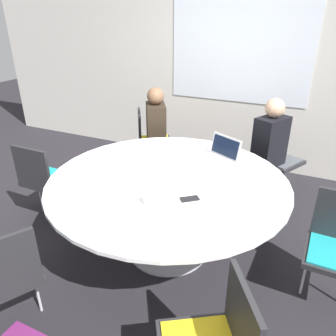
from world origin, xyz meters
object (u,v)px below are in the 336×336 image
object	(u,v)px
chair_2	(44,176)
person_1	(157,129)
coffee_cup	(148,199)
cell_phone	(190,199)
chair_0	(275,154)
chair_3	(3,274)
person_0	(271,145)
chair_1	(150,137)
laptop	(220,155)

from	to	relation	value
chair_2	person_1	bearing A→B (deg)	63.67
coffee_cup	cell_phone	size ratio (longest dim) A/B	0.52
chair_0	chair_2	xyz separation A→B (m)	(-2.02, -1.56, 0.00)
chair_3	cell_phone	size ratio (longest dim) A/B	5.59
person_0	chair_3	bearing A→B (deg)	-0.01
chair_2	person_1	size ratio (longest dim) A/B	0.71
chair_3	cell_phone	bearing A→B (deg)	-12.78
person_0	cell_phone	world-z (taller)	person_0
chair_2	person_1	distance (m)	1.43
chair_1	cell_phone	xyz separation A→B (m)	(1.18, -1.60, 0.24)
chair_0	chair_3	size ratio (longest dim) A/B	1.00
person_1	laptop	xyz separation A→B (m)	(0.98, -0.65, 0.09)
chair_3	laptop	xyz separation A→B (m)	(0.87, 1.76, 0.29)
cell_phone	laptop	bearing A→B (deg)	90.15
chair_1	chair_2	bearing A→B (deg)	-47.91
chair_0	cell_phone	bearing A→B (deg)	13.81
person_1	laptop	distance (m)	1.18
chair_2	person_1	world-z (taller)	person_1
person_0	person_1	xyz separation A→B (m)	(-1.34, -0.03, 0.00)
chair_2	laptop	size ratio (longest dim) A/B	2.06
chair_2	cell_phone	world-z (taller)	chair_2
chair_2	cell_phone	distance (m)	1.65
chair_1	person_0	world-z (taller)	person_0
chair_0	person_1	size ratio (longest dim) A/B	0.71
chair_3	chair_1	bearing A→B (deg)	35.77
chair_1	person_0	size ratio (longest dim) A/B	0.71
chair_2	cell_phone	bearing A→B (deg)	-5.61
chair_2	person_0	bearing A→B (deg)	33.63
chair_3	cell_phone	distance (m)	1.33
person_1	cell_phone	bearing A→B (deg)	3.63
chair_0	laptop	xyz separation A→B (m)	(-0.40, -0.94, 0.29)
laptop	coffee_cup	world-z (taller)	laptop
chair_1	person_1	xyz separation A→B (m)	(0.19, -0.16, 0.20)
chair_2	laptop	xyz separation A→B (m)	(1.62, 0.62, 0.29)
chair_0	coffee_cup	size ratio (longest dim) A/B	10.73
person_0	coffee_cup	world-z (taller)	person_0
chair_2	chair_3	bearing A→B (deg)	-56.46
person_1	person_0	bearing A→B (deg)	60.65
chair_3	person_0	distance (m)	2.75
coffee_cup	person_1	bearing A→B (deg)	114.37
person_1	coffee_cup	size ratio (longest dim) A/B	15.15
chair_3	chair_2	bearing A→B (deg)	62.25
laptop	cell_phone	bearing A→B (deg)	-63.13
cell_phone	chair_2	bearing A→B (deg)	174.11
person_0	chair_2	bearing A→B (deg)	-29.93
person_1	coffee_cup	world-z (taller)	person_1
chair_1	person_0	xyz separation A→B (m)	(1.54, -0.13, 0.20)
chair_0	laptop	world-z (taller)	laptop
chair_1	chair_3	world-z (taller)	same
person_0	person_1	distance (m)	1.34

